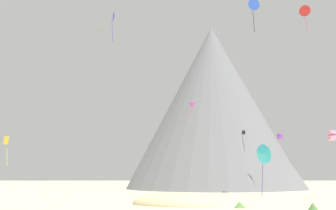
{
  "coord_description": "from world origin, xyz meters",
  "views": [
    {
      "loc": [
        -3.82,
        -32.72,
        4.24
      ],
      "look_at": [
        -3.15,
        39.97,
        15.99
      ],
      "focal_mm": 44.95,
      "sensor_mm": 36.0,
      "label": 1
    }
  ],
  "objects_px": {
    "bush_near_left": "(240,205)",
    "kite_lime_high": "(101,28)",
    "kite_black_low": "(243,136)",
    "kite_red_high": "(305,11)",
    "kite_blue_high": "(254,5)",
    "kite_violet_low": "(280,137)",
    "kite_magenta_mid": "(192,105)",
    "kite_indigo_high": "(113,20)",
    "rock_massif": "(219,113)",
    "kite_pink_low": "(333,136)",
    "kite_cyan_low": "(263,155)",
    "bush_ridge_crest": "(313,207)",
    "kite_gold_low": "(6,144)"
  },
  "relations": [
    {
      "from": "rock_massif",
      "to": "kite_pink_low",
      "type": "distance_m",
      "value": 51.44
    },
    {
      "from": "rock_massif",
      "to": "kite_magenta_mid",
      "type": "bearing_deg",
      "value": -108.42
    },
    {
      "from": "kite_black_low",
      "to": "kite_cyan_low",
      "type": "height_order",
      "value": "kite_black_low"
    },
    {
      "from": "rock_massif",
      "to": "kite_magenta_mid",
      "type": "distance_m",
      "value": 29.56
    },
    {
      "from": "kite_lime_high",
      "to": "kite_gold_low",
      "type": "distance_m",
      "value": 40.29
    },
    {
      "from": "rock_massif",
      "to": "kite_pink_low",
      "type": "bearing_deg",
      "value": -76.44
    },
    {
      "from": "kite_red_high",
      "to": "kite_indigo_high",
      "type": "height_order",
      "value": "kite_red_high"
    },
    {
      "from": "kite_black_low",
      "to": "kite_blue_high",
      "type": "bearing_deg",
      "value": -33.72
    },
    {
      "from": "bush_ridge_crest",
      "to": "kite_gold_low",
      "type": "relative_size",
      "value": 0.33
    },
    {
      "from": "rock_massif",
      "to": "kite_gold_low",
      "type": "height_order",
      "value": "rock_massif"
    },
    {
      "from": "kite_black_low",
      "to": "kite_lime_high",
      "type": "bearing_deg",
      "value": -125.95
    },
    {
      "from": "kite_lime_high",
      "to": "kite_red_high",
      "type": "bearing_deg",
      "value": 65.48
    },
    {
      "from": "bush_ridge_crest",
      "to": "kite_red_high",
      "type": "height_order",
      "value": "kite_red_high"
    },
    {
      "from": "bush_ridge_crest",
      "to": "kite_black_low",
      "type": "distance_m",
      "value": 43.42
    },
    {
      "from": "kite_magenta_mid",
      "to": "kite_gold_low",
      "type": "height_order",
      "value": "kite_magenta_mid"
    },
    {
      "from": "bush_near_left",
      "to": "kite_magenta_mid",
      "type": "xyz_separation_m",
      "value": [
        -3.37,
        35.46,
        18.07
      ]
    },
    {
      "from": "kite_red_high",
      "to": "kite_cyan_low",
      "type": "height_order",
      "value": "kite_red_high"
    },
    {
      "from": "kite_red_high",
      "to": "kite_lime_high",
      "type": "height_order",
      "value": "kite_red_high"
    },
    {
      "from": "kite_red_high",
      "to": "kite_violet_low",
      "type": "bearing_deg",
      "value": 15.74
    },
    {
      "from": "kite_pink_low",
      "to": "bush_near_left",
      "type": "bearing_deg",
      "value": -146.15
    },
    {
      "from": "rock_massif",
      "to": "kite_black_low",
      "type": "relative_size",
      "value": 14.39
    },
    {
      "from": "rock_massif",
      "to": "kite_red_high",
      "type": "bearing_deg",
      "value": -65.2
    },
    {
      "from": "kite_violet_low",
      "to": "kite_indigo_high",
      "type": "xyz_separation_m",
      "value": [
        -32.79,
        -15.53,
        19.2
      ]
    },
    {
      "from": "kite_pink_low",
      "to": "kite_cyan_low",
      "type": "xyz_separation_m",
      "value": [
        -14.79,
        -14.93,
        -3.66
      ]
    },
    {
      "from": "kite_gold_low",
      "to": "kite_black_low",
      "type": "bearing_deg",
      "value": 94.89
    },
    {
      "from": "kite_magenta_mid",
      "to": "kite_gold_low",
      "type": "xyz_separation_m",
      "value": [
        -29.57,
        -24.55,
        -9.96
      ]
    },
    {
      "from": "kite_red_high",
      "to": "kite_lime_high",
      "type": "relative_size",
      "value": 3.02
    },
    {
      "from": "kite_lime_high",
      "to": "kite_cyan_low",
      "type": "xyz_separation_m",
      "value": [
        26.48,
        -38.79,
        -29.99
      ]
    },
    {
      "from": "kite_cyan_low",
      "to": "kite_indigo_high",
      "type": "xyz_separation_m",
      "value": [
        -21.16,
        18.53,
        24.3
      ]
    },
    {
      "from": "kite_magenta_mid",
      "to": "kite_indigo_high",
      "type": "xyz_separation_m",
      "value": [
        -14.84,
        -17.36,
        12.3
      ]
    },
    {
      "from": "bush_near_left",
      "to": "kite_blue_high",
      "type": "distance_m",
      "value": 40.58
    },
    {
      "from": "kite_pink_low",
      "to": "rock_massif",
      "type": "bearing_deg",
      "value": 98.15
    },
    {
      "from": "kite_cyan_low",
      "to": "kite_indigo_high",
      "type": "relative_size",
      "value": 1.19
    },
    {
      "from": "bush_near_left",
      "to": "kite_lime_high",
      "type": "distance_m",
      "value": 57.67
    },
    {
      "from": "kite_magenta_mid",
      "to": "kite_indigo_high",
      "type": "bearing_deg",
      "value": 46.49
    },
    {
      "from": "kite_indigo_high",
      "to": "bush_near_left",
      "type": "bearing_deg",
      "value": 67.98
    },
    {
      "from": "rock_massif",
      "to": "kite_indigo_high",
      "type": "height_order",
      "value": "rock_massif"
    },
    {
      "from": "kite_blue_high",
      "to": "kite_red_high",
      "type": "distance_m",
      "value": 17.85
    },
    {
      "from": "kite_magenta_mid",
      "to": "rock_massif",
      "type": "bearing_deg",
      "value": -111.41
    },
    {
      "from": "bush_near_left",
      "to": "kite_magenta_mid",
      "type": "bearing_deg",
      "value": 95.43
    },
    {
      "from": "bush_near_left",
      "to": "bush_ridge_crest",
      "type": "height_order",
      "value": "bush_ridge_crest"
    },
    {
      "from": "kite_blue_high",
      "to": "kite_violet_low",
      "type": "relative_size",
      "value": 1.59
    },
    {
      "from": "bush_near_left",
      "to": "kite_cyan_low",
      "type": "bearing_deg",
      "value": -8.25
    },
    {
      "from": "bush_near_left",
      "to": "kite_cyan_low",
      "type": "height_order",
      "value": "kite_cyan_low"
    },
    {
      "from": "kite_blue_high",
      "to": "kite_lime_high",
      "type": "relative_size",
      "value": 3.25
    },
    {
      "from": "rock_massif",
      "to": "kite_indigo_high",
      "type": "bearing_deg",
      "value": -118.06
    },
    {
      "from": "bush_ridge_crest",
      "to": "kite_black_low",
      "type": "height_order",
      "value": "kite_black_low"
    },
    {
      "from": "kite_blue_high",
      "to": "kite_red_high",
      "type": "bearing_deg",
      "value": -150.32
    },
    {
      "from": "kite_pink_low",
      "to": "kite_cyan_low",
      "type": "relative_size",
      "value": 0.24
    },
    {
      "from": "kite_red_high",
      "to": "kite_gold_low",
      "type": "relative_size",
      "value": 1.36
    }
  ]
}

